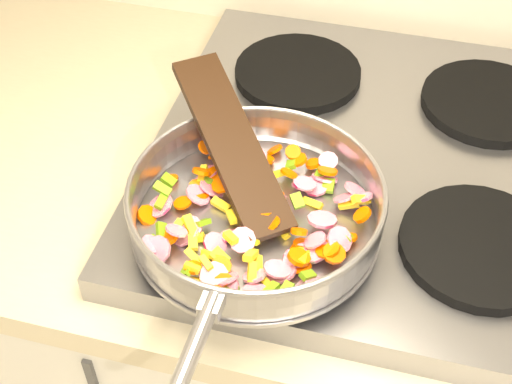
# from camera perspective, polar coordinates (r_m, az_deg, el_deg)

# --- Properties ---
(cooktop) EXTENTS (0.60, 0.60, 0.04)m
(cooktop) POSITION_cam_1_polar(r_m,az_deg,el_deg) (0.99, 9.50, 2.24)
(cooktop) COLOR #939399
(cooktop) RESTS_ON counter_top
(grate_fl) EXTENTS (0.19, 0.19, 0.02)m
(grate_fl) POSITION_cam_1_polar(r_m,az_deg,el_deg) (0.88, -0.53, -0.84)
(grate_fl) COLOR black
(grate_fl) RESTS_ON cooktop
(grate_fr) EXTENTS (0.19, 0.19, 0.02)m
(grate_fr) POSITION_cam_1_polar(r_m,az_deg,el_deg) (0.88, 17.49, -4.16)
(grate_fr) COLOR black
(grate_fr) RESTS_ON cooktop
(grate_bl) EXTENTS (0.19, 0.19, 0.02)m
(grate_bl) POSITION_cam_1_polar(r_m,az_deg,el_deg) (1.09, 3.36, 9.50)
(grate_bl) COLOR black
(grate_bl) RESTS_ON cooktop
(grate_br) EXTENTS (0.19, 0.19, 0.02)m
(grate_br) POSITION_cam_1_polar(r_m,az_deg,el_deg) (1.08, 18.06, 6.85)
(grate_br) COLOR black
(grate_br) RESTS_ON cooktop
(saute_pan) EXTENTS (0.34, 0.51, 0.06)m
(saute_pan) POSITION_cam_1_polar(r_m,az_deg,el_deg) (0.82, -0.04, -1.12)
(saute_pan) COLOR #9E9EA5
(saute_pan) RESTS_ON grate_fl
(vegetable_heap) EXTENTS (0.27, 0.27, 0.05)m
(vegetable_heap) POSITION_cam_1_polar(r_m,az_deg,el_deg) (0.83, 0.04, -2.18)
(vegetable_heap) COLOR #C01251
(vegetable_heap) RESTS_ON saute_pan
(wooden_spatula) EXTENTS (0.20, 0.24, 0.09)m
(wooden_spatula) POSITION_cam_1_polar(r_m,az_deg,el_deg) (0.86, -1.98, 3.98)
(wooden_spatula) COLOR black
(wooden_spatula) RESTS_ON saute_pan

